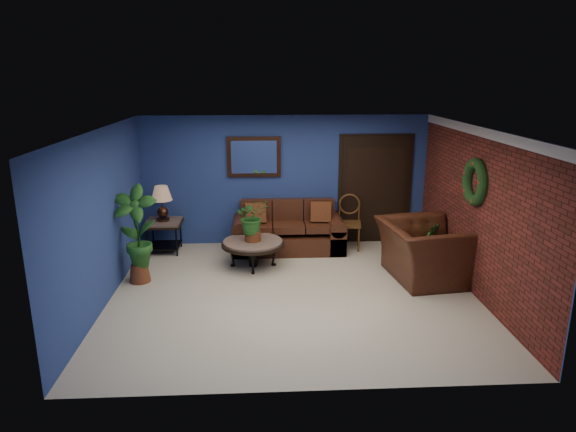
{
  "coord_description": "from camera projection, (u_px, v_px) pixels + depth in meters",
  "views": [
    {
      "loc": [
        -0.48,
        -7.22,
        3.25
      ],
      "look_at": [
        -0.06,
        0.55,
        1.08
      ],
      "focal_mm": 32.0,
      "sensor_mm": 36.0,
      "label": 1
    }
  ],
  "objects": [
    {
      "name": "wall_back",
      "position": [
        285.0,
        181.0,
        9.91
      ],
      "size": [
        5.5,
        0.04,
        2.5
      ],
      "primitive_type": "cube",
      "color": "navy",
      "rests_on": "ground"
    },
    {
      "name": "table_lamp",
      "position": [
        162.0,
        199.0,
        9.42
      ],
      "size": [
        0.38,
        0.38,
        0.63
      ],
      "color": "#3F2215",
      "rests_on": "end_table"
    },
    {
      "name": "wall_left",
      "position": [
        103.0,
        218.0,
        7.36
      ],
      "size": [
        0.04,
        5.0,
        2.5
      ],
      "primitive_type": "cube",
      "color": "navy",
      "rests_on": "ground"
    },
    {
      "name": "floor_plant",
      "position": [
        428.0,
        245.0,
        8.71
      ],
      "size": [
        0.41,
        0.34,
        0.84
      ],
      "color": "brown",
      "rests_on": "ground"
    },
    {
      "name": "ceiling",
      "position": [
        294.0,
        129.0,
        7.17
      ],
      "size": [
        5.5,
        5.0,
        0.02
      ],
      "primitive_type": "cube",
      "color": "silver",
      "rests_on": "wall_back"
    },
    {
      "name": "coffee_plant",
      "position": [
        252.0,
        218.0,
        8.73
      ],
      "size": [
        0.65,
        0.6,
        0.74
      ],
      "color": "brown",
      "rests_on": "coffee_table"
    },
    {
      "name": "floor",
      "position": [
        294.0,
        294.0,
        7.84
      ],
      "size": [
        5.5,
        5.5,
        0.0
      ],
      "primitive_type": "plane",
      "color": "#BFB69F",
      "rests_on": "ground"
    },
    {
      "name": "sofa",
      "position": [
        288.0,
        233.0,
        9.76
      ],
      "size": [
        2.09,
        0.9,
        0.94
      ],
      "color": "#422113",
      "rests_on": "ground"
    },
    {
      "name": "crown_molding",
      "position": [
        484.0,
        133.0,
        7.33
      ],
      "size": [
        0.03,
        5.0,
        0.14
      ],
      "primitive_type": "cube",
      "color": "white",
      "rests_on": "wall_right_brick"
    },
    {
      "name": "closet_door",
      "position": [
        375.0,
        190.0,
        10.03
      ],
      "size": [
        1.44,
        0.06,
        2.18
      ],
      "primitive_type": "cube",
      "color": "black",
      "rests_on": "wall_back"
    },
    {
      "name": "tall_plant",
      "position": [
        136.0,
        231.0,
        8.08
      ],
      "size": [
        0.74,
        0.54,
        1.58
      ],
      "color": "brown",
      "rests_on": "ground"
    },
    {
      "name": "coffee_table",
      "position": [
        253.0,
        244.0,
        8.86
      ],
      "size": [
        1.08,
        1.08,
        0.47
      ],
      "rotation": [
        0.0,
        0.0,
        0.24
      ],
      "color": "#524C48",
      "rests_on": "ground"
    },
    {
      "name": "wall_right_brick",
      "position": [
        478.0,
        212.0,
        7.65
      ],
      "size": [
        0.04,
        5.0,
        2.5
      ],
      "primitive_type": "cube",
      "color": "maroon",
      "rests_on": "ground"
    },
    {
      "name": "end_table",
      "position": [
        164.0,
        228.0,
        9.57
      ],
      "size": [
        0.67,
        0.67,
        0.61
      ],
      "color": "#524C48",
      "rests_on": "ground"
    },
    {
      "name": "side_chair",
      "position": [
        349.0,
        218.0,
        9.8
      ],
      "size": [
        0.5,
        0.5,
        1.03
      ],
      "rotation": [
        0.0,
        0.0,
        -0.16
      ],
      "color": "#512F17",
      "rests_on": "ground"
    },
    {
      "name": "wreath",
      "position": [
        475.0,
        182.0,
        7.58
      ],
      "size": [
        0.16,
        0.72,
        0.72
      ],
      "primitive_type": "torus",
      "rotation": [
        0.0,
        1.57,
        0.0
      ],
      "color": "black",
      "rests_on": "wall_right_brick"
    },
    {
      "name": "wall_mirror",
      "position": [
        254.0,
        157.0,
        9.72
      ],
      "size": [
        1.02,
        0.06,
        0.77
      ],
      "primitive_type": "cube",
      "color": "#3F2215",
      "rests_on": "wall_back"
    },
    {
      "name": "armchair",
      "position": [
        424.0,
        251.0,
        8.32
      ],
      "size": [
        1.42,
        1.58,
        0.93
      ],
      "primitive_type": "imported",
      "rotation": [
        0.0,
        0.0,
        1.7
      ],
      "color": "#422113",
      "rests_on": "ground"
    }
  ]
}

